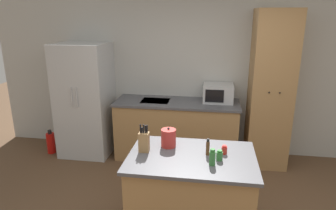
% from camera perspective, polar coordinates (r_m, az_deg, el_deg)
% --- Properties ---
extents(wall_back, '(7.20, 0.06, 2.60)m').
position_cam_1_polar(wall_back, '(4.92, 7.48, 5.64)').
color(wall_back, '#B2B2AD').
rests_on(wall_back, ground_plane).
extents(refrigerator, '(0.80, 0.76, 1.82)m').
position_cam_1_polar(refrigerator, '(5.06, -15.45, 0.96)').
color(refrigerator, '#B7BABC').
rests_on(refrigerator, ground_plane).
extents(back_counter, '(1.94, 0.69, 0.94)m').
position_cam_1_polar(back_counter, '(4.84, 1.63, -4.65)').
color(back_counter, '#9E7547').
rests_on(back_counter, ground_plane).
extents(pantry_cabinet, '(0.59, 0.64, 2.33)m').
position_cam_1_polar(pantry_cabinet, '(4.70, 18.89, 2.65)').
color(pantry_cabinet, '#9E7547').
rests_on(pantry_cabinet, ground_plane).
extents(kitchen_island, '(1.27, 0.87, 0.90)m').
position_cam_1_polar(kitchen_island, '(3.25, 4.35, -16.67)').
color(kitchen_island, '#9E7547').
rests_on(kitchen_island, ground_plane).
extents(microwave, '(0.46, 0.40, 0.27)m').
position_cam_1_polar(microwave, '(4.73, 9.52, 2.29)').
color(microwave, '#B2B5B7').
rests_on(microwave, back_counter).
extents(knife_block, '(0.10, 0.09, 0.29)m').
position_cam_1_polar(knife_block, '(3.08, -4.60, -6.93)').
color(knife_block, '#9E7547').
rests_on(knife_block, kitchen_island).
extents(spice_bottle_tall_dark, '(0.06, 0.06, 0.10)m').
position_cam_1_polar(spice_bottle_tall_dark, '(2.96, 9.78, -9.47)').
color(spice_bottle_tall_dark, '#337033').
rests_on(spice_bottle_tall_dark, kitchen_island).
extents(spice_bottle_short_red, '(0.06, 0.06, 0.09)m').
position_cam_1_polar(spice_bottle_short_red, '(3.09, 10.68, -8.42)').
color(spice_bottle_short_red, '#B2281E').
rests_on(spice_bottle_short_red, kitchen_island).
extents(spice_bottle_amber_oil, '(0.06, 0.06, 0.16)m').
position_cam_1_polar(spice_bottle_amber_oil, '(2.85, 8.44, -9.89)').
color(spice_bottle_amber_oil, '#337033').
rests_on(spice_bottle_amber_oil, kitchen_island).
extents(spice_bottle_green_herb, '(0.04, 0.04, 0.17)m').
position_cam_1_polar(spice_bottle_green_herb, '(3.03, 7.58, -8.02)').
color(spice_bottle_green_herb, '#563319').
rests_on(spice_bottle_green_herb, kitchen_island).
extents(kettle, '(0.16, 0.16, 0.22)m').
position_cam_1_polar(kettle, '(3.18, 0.10, -6.29)').
color(kettle, '#B72D28').
rests_on(kettle, kitchen_island).
extents(fire_extinguisher, '(0.13, 0.13, 0.41)m').
position_cam_1_polar(fire_extinguisher, '(5.44, -21.41, -6.70)').
color(fire_extinguisher, red).
rests_on(fire_extinguisher, ground_plane).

